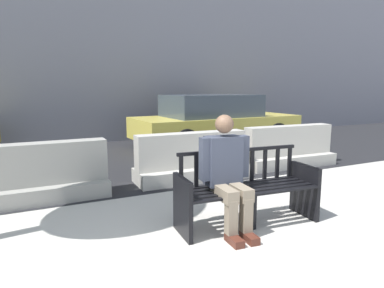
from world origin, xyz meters
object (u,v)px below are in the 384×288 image
object	(u,v)px
jersey_barrier_left	(35,178)
car_sedan_mid	(215,120)
street_bench	(247,192)
seated_person	(227,171)
jersey_barrier_right	(288,150)
jersey_barrier_centre	(192,161)

from	to	relation	value
jersey_barrier_left	car_sedan_mid	size ratio (longest dim) A/B	0.43
street_bench	seated_person	xyz separation A→B (m)	(-0.31, -0.03, 0.29)
seated_person	jersey_barrier_right	size ratio (longest dim) A/B	0.65
seated_person	jersey_barrier_centre	xyz separation A→B (m)	(0.60, 2.11, -0.35)
street_bench	jersey_barrier_right	bearing A→B (deg)	40.20
street_bench	jersey_barrier_left	xyz separation A→B (m)	(-2.22, 2.03, -0.06)
jersey_barrier_left	car_sedan_mid	bearing A→B (deg)	33.02
street_bench	seated_person	world-z (taller)	seated_person
seated_person	street_bench	bearing A→B (deg)	5.93
street_bench	jersey_barrier_right	world-z (taller)	street_bench
jersey_barrier_centre	jersey_barrier_right	xyz separation A→B (m)	(2.27, 0.09, 0.00)
jersey_barrier_left	jersey_barrier_right	distance (m)	4.78
seated_person	car_sedan_mid	distance (m)	5.82
jersey_barrier_centre	street_bench	bearing A→B (deg)	-98.02
jersey_barrier_left	seated_person	bearing A→B (deg)	-47.12
car_sedan_mid	street_bench	bearing A→B (deg)	-116.00
seated_person	car_sedan_mid	size ratio (longest dim) A/B	0.28
seated_person	jersey_barrier_right	world-z (taller)	seated_person
street_bench	jersey_barrier_right	distance (m)	3.35
jersey_barrier_right	car_sedan_mid	distance (m)	2.94
jersey_barrier_right	jersey_barrier_centre	bearing A→B (deg)	-177.72
seated_person	car_sedan_mid	world-z (taller)	car_sedan_mid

